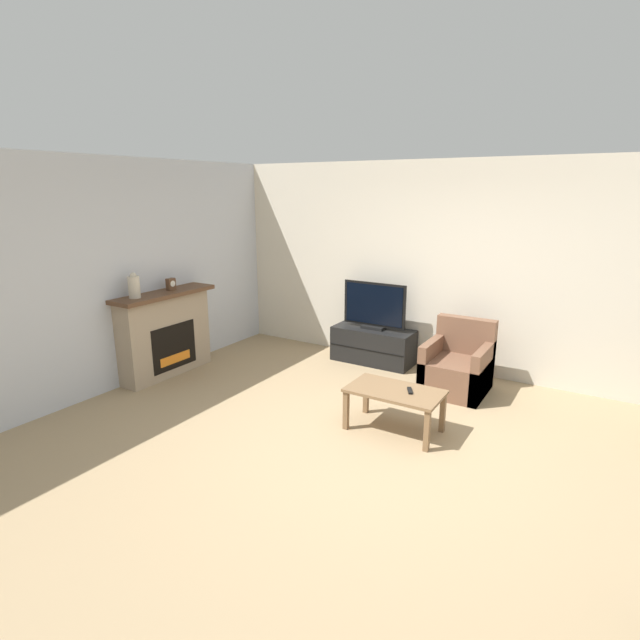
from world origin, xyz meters
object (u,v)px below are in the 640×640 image
at_px(mantel_vase_left, 134,286).
at_px(tv, 374,307).
at_px(mantel_clock, 171,284).
at_px(armchair, 457,368).
at_px(remote, 410,391).
at_px(fireplace, 165,333).
at_px(tv_stand, 373,345).
at_px(coffee_table, 395,396).

height_order(mantel_vase_left, tv, mantel_vase_left).
distance_m(mantel_clock, armchair, 3.69).
bearing_deg(remote, armchair, 57.87).
bearing_deg(fireplace, tv_stand, 41.22).
height_order(armchair, remote, armchair).
xyz_separation_m(fireplace, tv_stand, (2.07, 1.81, -0.32)).
height_order(fireplace, armchair, fireplace).
distance_m(armchair, coffee_table, 1.36).
xyz_separation_m(tv_stand, armchair, (1.29, -0.39, 0.04)).
xyz_separation_m(fireplace, coffee_table, (3.13, 0.09, -0.19)).
xyz_separation_m(mantel_vase_left, tv, (2.05, 2.23, -0.45)).
bearing_deg(mantel_vase_left, fireplace, 92.30).
distance_m(fireplace, tv, 2.76).
height_order(tv, remote, tv).
bearing_deg(mantel_clock, tv_stand, 39.22).
height_order(coffee_table, remote, remote).
height_order(armchair, coffee_table, armchair).
xyz_separation_m(mantel_clock, armchair, (3.34, 1.28, -0.89)).
distance_m(tv_stand, coffee_table, 2.03).
bearing_deg(fireplace, armchair, 22.89).
distance_m(mantel_clock, remote, 3.34).
distance_m(tv_stand, tv, 0.54).
relative_size(fireplace, remote, 9.17).
relative_size(mantel_clock, remote, 0.99).
xyz_separation_m(tv_stand, coffee_table, (1.06, -1.73, 0.13)).
relative_size(mantel_vase_left, tv, 0.34).
distance_m(mantel_vase_left, armchair, 3.93).
bearing_deg(coffee_table, armchair, 80.25).
relative_size(coffee_table, remote, 6.09).
distance_m(tv, coffee_table, 2.07).
bearing_deg(coffee_table, mantel_clock, 179.05).
height_order(mantel_clock, armchair, mantel_clock).
xyz_separation_m(mantel_clock, remote, (3.26, -0.02, -0.72)).
height_order(mantel_vase_left, armchair, mantel_vase_left).
bearing_deg(remote, fireplace, 153.83).
distance_m(fireplace, coffee_table, 3.14).
relative_size(fireplace, coffee_table, 1.51).
bearing_deg(tv_stand, tv, -90.00).
distance_m(fireplace, tv_stand, 2.77).
relative_size(mantel_vase_left, mantel_clock, 2.03).
bearing_deg(fireplace, mantel_clock, 82.82).
bearing_deg(fireplace, mantel_vase_left, -87.70).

